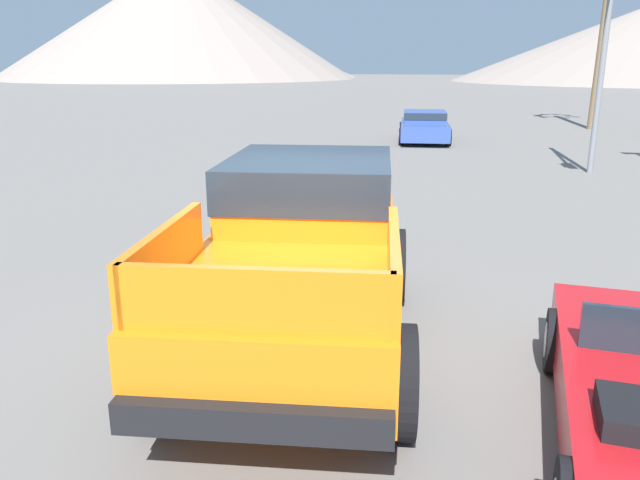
{
  "coord_description": "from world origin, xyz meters",
  "views": [
    {
      "loc": [
        1.47,
        -6.28,
        3.04
      ],
      "look_at": [
        -0.11,
        0.82,
        0.96
      ],
      "focal_mm": 35.0,
      "sensor_mm": 36.0,
      "label": 1
    }
  ],
  "objects": [
    {
      "name": "orange_pickup_truck",
      "position": [
        -0.15,
        0.15,
        1.13
      ],
      "size": [
        2.81,
        5.43,
        1.97
      ],
      "rotation": [
        0.0,
        0.0,
        0.12
      ],
      "color": "orange",
      "rests_on": "ground_plane"
    },
    {
      "name": "distant_mountain_range",
      "position": [
        -3.26,
        118.3,
        8.81
      ],
      "size": [
        188.22,
        84.84,
        21.06
      ],
      "color": "gray",
      "rests_on": "ground_plane"
    },
    {
      "name": "ground_plane",
      "position": [
        0.0,
        0.0,
        0.0
      ],
      "size": [
        320.0,
        320.0,
        0.0
      ],
      "primitive_type": "plane",
      "color": "slate"
    },
    {
      "name": "traffic_light_main",
      "position": [
        5.12,
        11.09,
        4.17
      ],
      "size": [
        0.38,
        4.05,
        5.96
      ],
      "rotation": [
        0.0,
        0.0,
        4.71
      ],
      "color": "slate",
      "rests_on": "ground_plane"
    },
    {
      "name": "parked_car_blue",
      "position": [
        0.06,
        18.93,
        0.62
      ],
      "size": [
        2.23,
        4.33,
        1.21
      ],
      "rotation": [
        0.0,
        0.0,
        0.09
      ],
      "color": "#334C9E",
      "rests_on": "ground_plane"
    }
  ]
}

